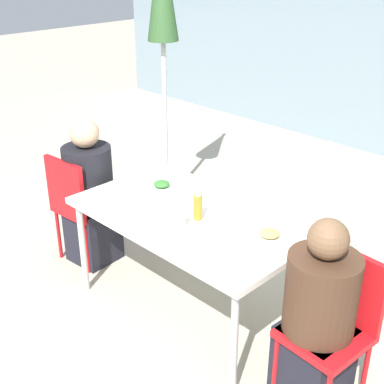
{
  "coord_description": "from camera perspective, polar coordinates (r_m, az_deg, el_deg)",
  "views": [
    {
      "loc": [
        2.14,
        -2.14,
        2.32
      ],
      "look_at": [
        0.0,
        0.0,
        0.9
      ],
      "focal_mm": 50.0,
      "sensor_mm": 36.0,
      "label": 1
    }
  ],
  "objects": [
    {
      "name": "plate_0",
      "position": [
        3.74,
        -3.25,
        0.66
      ],
      "size": [
        0.2,
        0.2,
        0.06
      ],
      "color": "white",
      "rests_on": "dining_table"
    },
    {
      "name": "salad_bowl",
      "position": [
        3.44,
        -8.01,
        -1.79
      ],
      "size": [
        0.16,
        0.16,
        0.05
      ],
      "color": "white",
      "rests_on": "dining_table"
    },
    {
      "name": "chair_left",
      "position": [
        4.16,
        -12.07,
        -0.95
      ],
      "size": [
        0.43,
        0.43,
        0.89
      ],
      "rotation": [
        0.0,
        0.0,
        0.09
      ],
      "color": "red",
      "rests_on": "ground"
    },
    {
      "name": "person_left",
      "position": [
        4.16,
        -10.82,
        -0.52
      ],
      "size": [
        0.37,
        0.37,
        1.17
      ],
      "rotation": [
        0.0,
        0.0,
        0.09
      ],
      "color": "black",
      "rests_on": "ground"
    },
    {
      "name": "chair_right",
      "position": [
        2.98,
        15.03,
        -12.84
      ],
      "size": [
        0.43,
        0.43,
        0.89
      ],
      "rotation": [
        0.0,
        0.0,
        3.06
      ],
      "color": "red",
      "rests_on": "ground"
    },
    {
      "name": "plate_1",
      "position": [
        3.15,
        8.28,
        -4.63
      ],
      "size": [
        0.21,
        0.21,
        0.06
      ],
      "color": "white",
      "rests_on": "dining_table"
    },
    {
      "name": "ground_plane",
      "position": [
        3.81,
        0.0,
        -12.3
      ],
      "size": [
        24.0,
        24.0,
        0.0
      ],
      "primitive_type": "plane",
      "color": "#B2A893"
    },
    {
      "name": "person_right",
      "position": [
        2.96,
        13.28,
        -13.23
      ],
      "size": [
        0.38,
        0.38,
        1.12
      ],
      "rotation": [
        0.0,
        0.0,
        3.06
      ],
      "color": "black",
      "rests_on": "ground"
    },
    {
      "name": "closed_umbrella",
      "position": [
        4.71,
        -3.16,
        18.93
      ],
      "size": [
        0.36,
        0.36,
        2.49
      ],
      "color": "#333333",
      "rests_on": "ground"
    },
    {
      "name": "drinking_cup",
      "position": [
        3.21,
        -1.44,
        -3.0
      ],
      "size": [
        0.08,
        0.08,
        0.11
      ],
      "color": "white",
      "rests_on": "dining_table"
    },
    {
      "name": "dining_table",
      "position": [
        3.43,
        0.0,
        -3.08
      ],
      "size": [
        1.53,
        0.9,
        0.75
      ],
      "color": "white",
      "rests_on": "ground"
    },
    {
      "name": "bottle",
      "position": [
        3.3,
        0.63,
        -1.56
      ],
      "size": [
        0.06,
        0.06,
        0.18
      ],
      "color": "#B7751E",
      "rests_on": "dining_table"
    }
  ]
}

